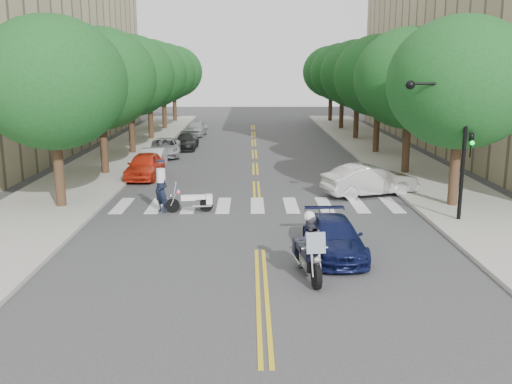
{
  "coord_description": "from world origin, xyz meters",
  "views": [
    {
      "loc": [
        -0.34,
        -18.91,
        6.31
      ],
      "look_at": [
        -0.09,
        3.51,
        1.3
      ],
      "focal_mm": 40.0,
      "sensor_mm": 36.0,
      "label": 1
    }
  ],
  "objects_px": {
    "sedan_blue": "(334,237)",
    "motorcycle_police": "(308,248)",
    "officer_standing": "(161,191)",
    "convertible": "(370,180)",
    "motorcycle_parked": "(194,201)"
  },
  "relations": [
    {
      "from": "motorcycle_parked",
      "to": "sedan_blue",
      "type": "bearing_deg",
      "value": -144.96
    },
    {
      "from": "motorcycle_parked",
      "to": "convertible",
      "type": "height_order",
      "value": "convertible"
    },
    {
      "from": "motorcycle_police",
      "to": "sedan_blue",
      "type": "xyz_separation_m",
      "value": [
        1.08,
        2.02,
        -0.3
      ]
    },
    {
      "from": "sedan_blue",
      "to": "officer_standing",
      "type": "bearing_deg",
      "value": 136.44
    },
    {
      "from": "motorcycle_parked",
      "to": "sedan_blue",
      "type": "xyz_separation_m",
      "value": [
        5.31,
        -5.87,
        0.15
      ]
    },
    {
      "from": "officer_standing",
      "to": "sedan_blue",
      "type": "xyz_separation_m",
      "value": [
        6.69,
        -5.82,
        -0.31
      ]
    },
    {
      "from": "convertible",
      "to": "motorcycle_parked",
      "type": "bearing_deg",
      "value": 91.6
    },
    {
      "from": "motorcycle_parked",
      "to": "convertible",
      "type": "xyz_separation_m",
      "value": [
        8.38,
        3.13,
        0.3
      ]
    },
    {
      "from": "motorcycle_police",
      "to": "motorcycle_parked",
      "type": "xyz_separation_m",
      "value": [
        -4.23,
        7.89,
        -0.45
      ]
    },
    {
      "from": "sedan_blue",
      "to": "motorcycle_police",
      "type": "bearing_deg",
      "value": -120.69
    },
    {
      "from": "motorcycle_police",
      "to": "officer_standing",
      "type": "distance_m",
      "value": 9.64
    },
    {
      "from": "motorcycle_police",
      "to": "motorcycle_parked",
      "type": "height_order",
      "value": "motorcycle_police"
    },
    {
      "from": "motorcycle_parked",
      "to": "sedan_blue",
      "type": "height_order",
      "value": "motorcycle_parked"
    },
    {
      "from": "officer_standing",
      "to": "convertible",
      "type": "relative_size",
      "value": 0.4
    },
    {
      "from": "motorcycle_police",
      "to": "officer_standing",
      "type": "bearing_deg",
      "value": -62.54
    }
  ]
}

